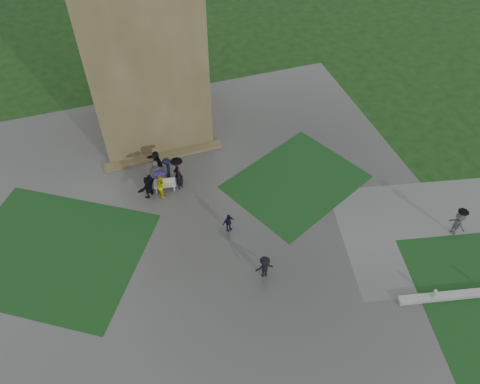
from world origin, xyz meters
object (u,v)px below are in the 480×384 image
object	(u,v)px
tower	(135,18)
pedestrian_mid	(228,222)
pedestrian_near	(265,267)
bench	(165,184)
pedestrian_path	(458,222)

from	to	relation	value
tower	pedestrian_mid	bearing A→B (deg)	-78.56
tower	pedestrian_mid	xyz separation A→B (m)	(2.57, -12.68, -8.26)
pedestrian_near	bench	bearing A→B (deg)	-63.13
pedestrian_mid	pedestrian_near	size ratio (longest dim) A/B	0.85
pedestrian_near	pedestrian_path	xyz separation A→B (m)	(12.88, -0.79, 0.23)
pedestrian_path	tower	bearing A→B (deg)	133.20
tower	pedestrian_near	distance (m)	18.92
pedestrian_mid	pedestrian_near	xyz separation A→B (m)	(0.99, -4.03, 0.13)
bench	pedestrian_mid	size ratio (longest dim) A/B	1.10
tower	pedestrian_path	bearing A→B (deg)	-46.80
tower	pedestrian_mid	size ratio (longest dim) A/B	12.47
bench	pedestrian_mid	distance (m)	5.86
bench	pedestrian_path	bearing A→B (deg)	-21.53
tower	pedestrian_path	distance (m)	25.28
tower	bench	xyz separation A→B (m)	(-0.62, -7.77, -8.52)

